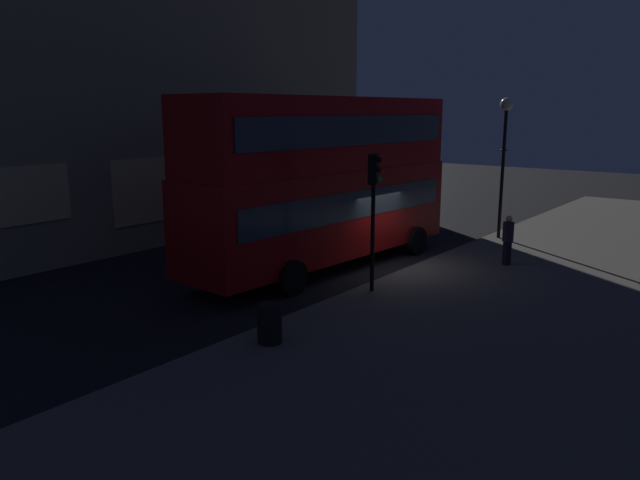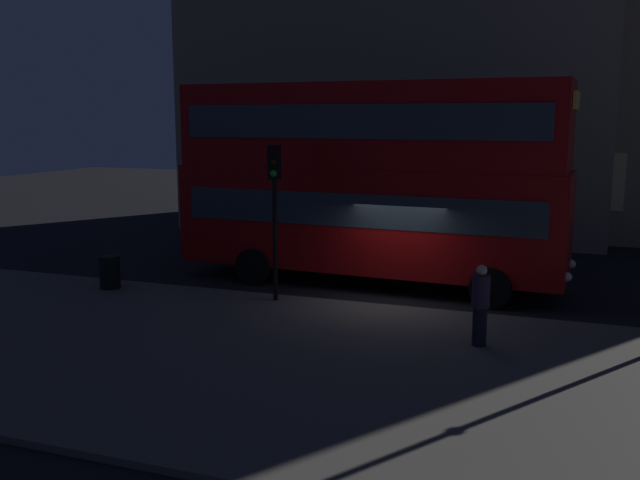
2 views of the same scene
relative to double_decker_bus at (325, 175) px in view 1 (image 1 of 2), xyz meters
name	(u,v)px [view 1 (image 1 of 2)]	position (x,y,z in m)	size (l,w,h in m)	color
ground_plane	(393,270)	(1.23, -1.98, -3.18)	(80.00, 80.00, 0.00)	black
sidewalk_slab	(543,295)	(1.23, -7.01, -3.12)	(44.00, 9.18, 0.12)	#5B564F
building_with_clock	(65,39)	(-1.92, 11.94, 4.96)	(17.30, 9.89, 16.27)	tan
building_plain_facade	(239,41)	(8.61, 12.52, 5.83)	(12.50, 7.32, 18.01)	tan
double_decker_bus	(325,175)	(0.00, 0.00, 0.00)	(11.20, 3.32, 5.71)	#9E0C0C
traffic_light_near_kerb	(374,194)	(-1.60, -2.98, -0.20)	(0.38, 0.39, 3.98)	black
traffic_light_far_side	(386,159)	(8.88, 3.13, -0.15)	(0.35, 0.38, 4.23)	black
street_lamp	(505,135)	(7.98, -2.98, 1.14)	(0.52, 0.52, 5.67)	black
pedestrian	(508,240)	(3.82, -4.92, -2.19)	(0.37, 0.37, 1.70)	black
litter_bin	(270,323)	(-6.42, -3.35, -2.61)	(0.56, 0.56, 0.91)	black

